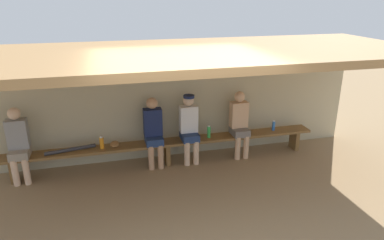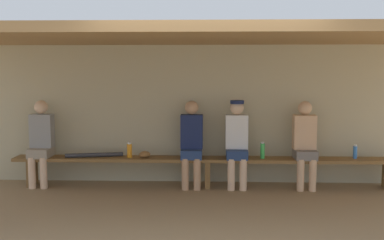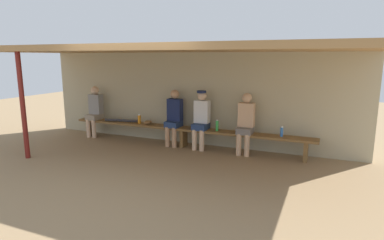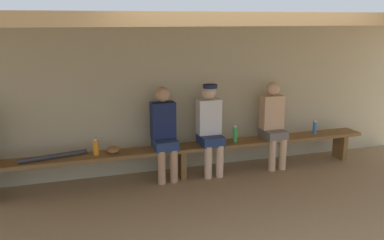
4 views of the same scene
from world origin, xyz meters
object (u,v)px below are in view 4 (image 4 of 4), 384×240
Objects in this scene: player_rightmost at (273,121)px; water_bottle_clear at (96,147)px; water_bottle_green at (315,127)px; baseball_glove_dark_brown at (113,150)px; player_with_sunglasses at (164,130)px; player_in_white at (210,125)px; water_bottle_orange at (235,134)px; baseball_bat at (53,156)px; bench at (181,151)px.

player_rightmost is 2.69m from water_bottle_clear.
player_rightmost is at bearing 0.35° from water_bottle_clear.
water_bottle_clear reaches higher than water_bottle_green.
water_bottle_clear is 0.24m from baseball_glove_dark_brown.
player_with_sunglasses reaches higher than water_bottle_clear.
baseball_glove_dark_brown is at bearing 179.07° from player_with_sunglasses.
water_bottle_orange is at bearing -2.87° from player_in_white.
player_in_white is 5.60× the size of baseball_glove_dark_brown.
player_rightmost is 3.25m from baseball_bat.
baseball_bat is at bearing -179.91° from player_in_white.
player_rightmost is 1.73m from player_with_sunglasses.
player_rightmost reaches higher than baseball_bat.
baseball_bat is (-2.20, -0.00, -0.25)m from player_in_white.
player_in_white is 1.52× the size of baseball_bat.
player_with_sunglasses is 6.22× the size of water_bottle_green.
water_bottle_green is 0.84× the size of water_bottle_orange.
player_with_sunglasses is 1.53m from baseball_bat.
baseball_glove_dark_brown is at bearing 179.72° from player_rightmost.
player_rightmost reaches higher than water_bottle_clear.
water_bottle_green is at bearing 94.34° from baseball_glove_dark_brown.
baseball_glove_dark_brown is (-2.46, 0.01, -0.22)m from player_rightmost.
water_bottle_orange is at bearing -178.29° from player_rightmost.
player_rightmost is 1.04m from player_in_white.
player_in_white is (0.45, 0.00, 0.36)m from bench.
player_with_sunglasses is at bearing -179.96° from player_in_white.
baseball_bat is at bearing -180.00° from bench.
water_bottle_clear is at bearing -179.02° from player_with_sunglasses.
player_with_sunglasses is at bearing 179.29° from bench.
bench is at bearing -179.43° from water_bottle_green.
player_in_white is 6.26× the size of water_bottle_green.
bench is at bearing -11.39° from baseball_bat.
water_bottle_clear is (-1.65, -0.02, -0.18)m from player_in_white.
player_in_white reaches higher than water_bottle_orange.
water_bottle_green is 3.46m from water_bottle_clear.
water_bottle_clear reaches higher than baseball_glove_dark_brown.
water_bottle_green is 1.41m from water_bottle_orange.
player_with_sunglasses reaches higher than baseball_bat.
water_bottle_clear is 2.05m from water_bottle_orange.
water_bottle_orange is at bearing -11.75° from baseball_bat.
player_with_sunglasses is at bearing 93.28° from baseball_glove_dark_brown.
bench is 0.42m from player_with_sunglasses.
water_bottle_clear is (-0.96, -0.02, -0.16)m from player_with_sunglasses.
water_bottle_clear is at bearing 179.92° from water_bottle_orange.
water_bottle_clear is (-3.46, -0.04, 0.01)m from water_bottle_green.
water_bottle_clear is at bearing -179.41° from player_in_white.
player_rightmost is at bearing -178.56° from water_bottle_green.
player_in_white is at bearing 93.75° from baseball_glove_dark_brown.
water_bottle_green is at bearing 0.59° from water_bottle_clear.
water_bottle_clear is at bearing -179.41° from water_bottle_green.
water_bottle_clear is 0.92× the size of water_bottle_orange.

